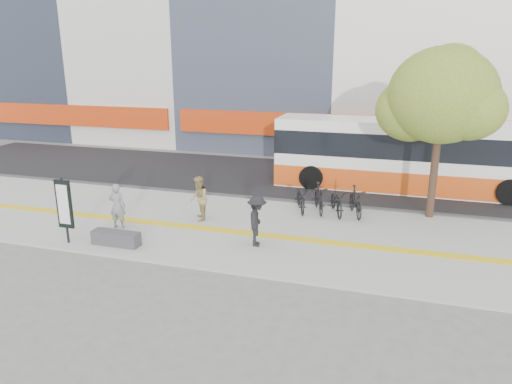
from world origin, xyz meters
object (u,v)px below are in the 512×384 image
(pedestrian_tan, at_px, (199,199))
(pedestrian_dark, at_px, (257,221))
(signboard, at_px, (64,205))
(street_tree, at_px, (441,98))
(bus, at_px, (407,157))
(bench, at_px, (116,238))
(seated_woman, at_px, (117,206))

(pedestrian_tan, xyz_separation_m, pedestrian_dark, (2.74, -1.68, 0.00))
(signboard, distance_m, street_tree, 13.40)
(street_tree, height_order, bus, street_tree)
(signboard, bearing_deg, bus, 43.68)
(bus, bearing_deg, pedestrian_tan, -137.21)
(bench, bearing_deg, bus, 47.54)
(seated_woman, xyz_separation_m, pedestrian_tan, (2.41, 1.57, 0.02))
(pedestrian_tan, height_order, pedestrian_dark, pedestrian_dark)
(bench, relative_size, street_tree, 0.25)
(bench, xyz_separation_m, seated_woman, (-0.80, 1.40, 0.58))
(seated_woman, height_order, pedestrian_dark, pedestrian_dark)
(seated_woman, xyz_separation_m, pedestrian_dark, (5.15, -0.10, 0.02))
(bus, bearing_deg, seated_woman, -139.38)
(signboard, bearing_deg, pedestrian_tan, 45.60)
(bench, bearing_deg, street_tree, 31.62)
(street_tree, height_order, pedestrian_tan, street_tree)
(seated_woman, relative_size, pedestrian_tan, 0.97)
(pedestrian_tan, bearing_deg, pedestrian_dark, 34.16)
(street_tree, relative_size, pedestrian_dark, 3.81)
(bench, height_order, pedestrian_dark, pedestrian_dark)
(street_tree, height_order, pedestrian_dark, street_tree)
(bus, height_order, seated_woman, bus)
(seated_woman, bearing_deg, pedestrian_dark, 171.21)
(bus, relative_size, pedestrian_dark, 7.09)
(signboard, xyz_separation_m, seated_woman, (0.80, 1.71, -0.48))
(bench, distance_m, seated_woman, 1.71)
(seated_woman, bearing_deg, bench, 112.08)
(bench, relative_size, pedestrian_tan, 0.97)
(pedestrian_tan, bearing_deg, bench, -52.85)
(bench, distance_m, signboard, 1.94)
(pedestrian_dark, bearing_deg, bus, -41.48)
(bus, height_order, pedestrian_dark, bus)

